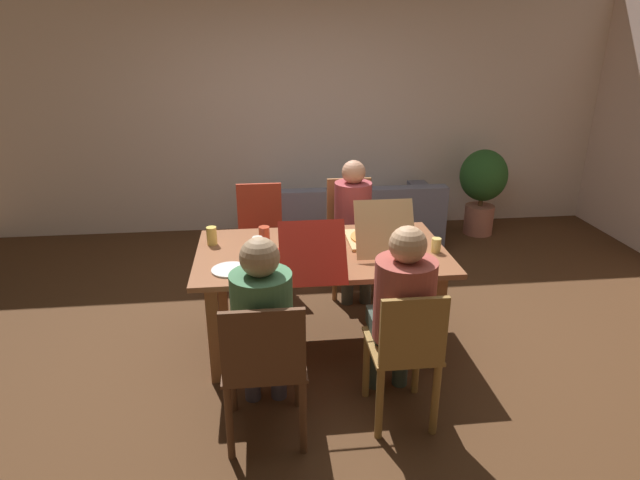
% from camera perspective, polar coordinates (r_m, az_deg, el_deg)
% --- Properties ---
extents(ground_plane, '(20.00, 20.00, 0.00)m').
position_cam_1_polar(ground_plane, '(4.07, 0.16, -10.89)').
color(ground_plane, '#4E301B').
extents(back_wall, '(7.15, 0.12, 2.76)m').
position_cam_1_polar(back_wall, '(6.11, -2.76, 13.92)').
color(back_wall, silver).
rests_on(back_wall, ground).
extents(dining_table, '(1.73, 0.99, 0.75)m').
position_cam_1_polar(dining_table, '(3.76, 0.17, -2.54)').
color(dining_table, brown).
rests_on(dining_table, ground).
extents(chair_0, '(0.38, 0.44, 0.89)m').
position_cam_1_polar(chair_0, '(3.12, 9.03, -11.75)').
color(chair_0, olive).
rests_on(chair_0, ground).
extents(person_0, '(0.34, 0.50, 1.21)m').
position_cam_1_polar(person_0, '(3.11, 8.67, -6.75)').
color(person_0, '#344137').
rests_on(person_0, ground).
extents(chair_1, '(0.45, 0.46, 0.90)m').
position_cam_1_polar(chair_1, '(2.95, -5.95, -13.06)').
color(chair_1, brown).
rests_on(chair_1, ground).
extents(person_1, '(0.33, 0.51, 1.20)m').
position_cam_1_polar(person_1, '(2.97, -6.15, -8.18)').
color(person_1, '#423B48').
rests_on(person_1, ground).
extents(chair_2, '(0.41, 0.45, 0.97)m').
position_cam_1_polar(chair_2, '(4.74, 3.25, 0.95)').
color(chair_2, '#9D6539').
rests_on(chair_2, ground).
extents(person_2, '(0.31, 0.47, 1.18)m').
position_cam_1_polar(person_2, '(4.54, 3.60, 2.41)').
color(person_2, '#3B3D36').
rests_on(person_2, ground).
extents(chair_3, '(0.41, 0.40, 0.95)m').
position_cam_1_polar(chair_3, '(4.68, -6.34, 0.57)').
color(chair_3, '#AC3622').
rests_on(chair_3, ground).
extents(pizza_box_0, '(0.40, 0.63, 0.36)m').
position_cam_1_polar(pizza_box_0, '(3.47, -1.16, -1.93)').
color(pizza_box_0, red).
rests_on(pizza_box_0, dining_table).
extents(pizza_box_1, '(0.40, 0.59, 0.37)m').
position_cam_1_polar(pizza_box_1, '(3.84, 6.04, 0.35)').
color(pizza_box_1, tan).
rests_on(pizza_box_1, dining_table).
extents(plate_0, '(0.23, 0.23, 0.03)m').
position_cam_1_polar(plate_0, '(3.62, 10.19, -2.00)').
color(plate_0, white).
rests_on(plate_0, dining_table).
extents(plate_1, '(0.24, 0.24, 0.01)m').
position_cam_1_polar(plate_1, '(3.46, -9.52, -3.14)').
color(plate_1, white).
rests_on(plate_1, dining_table).
extents(plate_2, '(0.25, 0.25, 0.01)m').
position_cam_1_polar(plate_2, '(4.01, -0.72, 0.68)').
color(plate_2, white).
rests_on(plate_2, dining_table).
extents(drinking_glass_0, '(0.07, 0.07, 0.11)m').
position_cam_1_polar(drinking_glass_0, '(3.69, -6.65, -0.51)').
color(drinking_glass_0, silver).
rests_on(drinking_glass_0, dining_table).
extents(drinking_glass_1, '(0.07, 0.07, 0.10)m').
position_cam_1_polar(drinking_glass_1, '(3.76, 12.24, -0.55)').
color(drinking_glass_1, '#E3C566').
rests_on(drinking_glass_1, dining_table).
extents(drinking_glass_2, '(0.07, 0.07, 0.13)m').
position_cam_1_polar(drinking_glass_2, '(3.88, -11.44, 0.44)').
color(drinking_glass_2, '#E6CB5E').
rests_on(drinking_glass_2, dining_table).
extents(drinking_glass_3, '(0.08, 0.08, 0.15)m').
position_cam_1_polar(drinking_glass_3, '(3.78, -5.94, 0.35)').
color(drinking_glass_3, '#BE452B').
rests_on(drinking_glass_3, dining_table).
extents(couch, '(1.89, 0.87, 0.70)m').
position_cam_1_polar(couch, '(5.79, 3.12, 2.04)').
color(couch, slate).
rests_on(couch, ground).
extents(potted_plant, '(0.52, 0.52, 0.96)m').
position_cam_1_polar(potted_plant, '(6.25, 16.91, 5.75)').
color(potted_plant, '#B76D58').
rests_on(potted_plant, ground).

